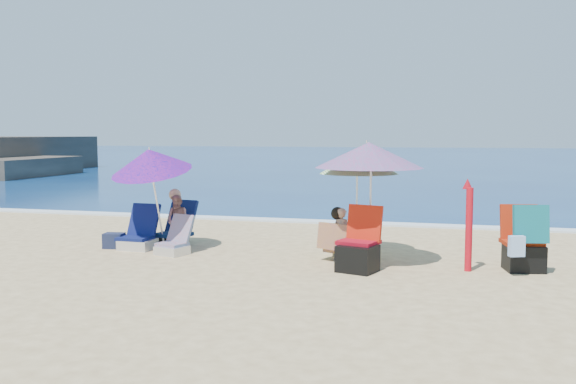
% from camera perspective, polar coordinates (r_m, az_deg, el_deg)
% --- Properties ---
extents(ground, '(120.00, 120.00, 0.00)m').
position_cam_1_polar(ground, '(9.77, 0.21, -7.01)').
color(ground, '#D8BC84').
rests_on(ground, ground).
extents(sea, '(120.00, 80.00, 0.12)m').
position_cam_1_polar(sea, '(54.33, 12.25, 2.97)').
color(sea, navy).
rests_on(sea, ground).
extents(foam, '(120.00, 0.50, 0.04)m').
position_cam_1_polar(foam, '(14.68, 5.23, -2.78)').
color(foam, white).
rests_on(foam, ground).
extents(umbrella_turquoise, '(2.27, 2.27, 1.98)m').
position_cam_1_polar(umbrella_turquoise, '(10.07, 7.35, 3.34)').
color(umbrella_turquoise, silver).
rests_on(umbrella_turquoise, ground).
extents(umbrella_striped, '(1.76, 1.76, 1.82)m').
position_cam_1_polar(umbrella_striped, '(10.88, 6.46, 2.69)').
color(umbrella_striped, white).
rests_on(umbrella_striped, ground).
extents(umbrella_blue, '(1.65, 1.70, 1.97)m').
position_cam_1_polar(umbrella_blue, '(11.39, -12.40, 2.81)').
color(umbrella_blue, white).
rests_on(umbrella_blue, ground).
extents(furled_umbrella, '(0.18, 0.23, 1.41)m').
position_cam_1_polar(furled_umbrella, '(9.91, 16.07, -2.50)').
color(furled_umbrella, red).
rests_on(furled_umbrella, ground).
extents(chair_navy, '(0.63, 0.72, 0.79)m').
position_cam_1_polar(chair_navy, '(11.76, -13.38, -4.00)').
color(chair_navy, '#0D164A').
rests_on(chair_navy, ground).
extents(chair_rainbow, '(0.62, 0.73, 0.66)m').
position_cam_1_polar(chair_rainbow, '(11.13, -10.29, -4.64)').
color(chair_rainbow, '#C94A47').
rests_on(chair_rainbow, ground).
extents(camp_chair_left, '(0.71, 0.80, 0.99)m').
position_cam_1_polar(camp_chair_left, '(9.66, 6.42, -5.40)').
color(camp_chair_left, maroon).
rests_on(camp_chair_left, ground).
extents(camp_chair_right, '(0.68, 0.96, 1.04)m').
position_cam_1_polar(camp_chair_right, '(10.21, 20.61, -4.66)').
color(camp_chair_right, '#A2250B').
rests_on(camp_chair_right, ground).
extents(person_center, '(0.73, 0.66, 0.89)m').
position_cam_1_polar(person_center, '(10.30, 4.69, -3.94)').
color(person_center, tan).
rests_on(person_center, ground).
extents(person_left, '(0.65, 0.85, 1.05)m').
position_cam_1_polar(person_left, '(11.98, -9.97, -2.47)').
color(person_left, '#A97165').
rests_on(person_left, ground).
extents(bag_navy_a, '(0.39, 0.30, 0.28)m').
position_cam_1_polar(bag_navy_a, '(11.92, -15.50, -4.27)').
color(bag_navy_a, '#1B223C').
rests_on(bag_navy_a, ground).
extents(bag_black_a, '(0.30, 0.26, 0.19)m').
position_cam_1_polar(bag_black_a, '(12.31, -11.26, -4.09)').
color(bag_black_a, black).
rests_on(bag_black_a, ground).
extents(bag_tan, '(0.35, 0.29, 0.26)m').
position_cam_1_polar(bag_tan, '(10.81, 5.04, -5.11)').
color(bag_tan, tan).
rests_on(bag_tan, ground).
extents(bag_navy_b, '(0.44, 0.40, 0.27)m').
position_cam_1_polar(bag_navy_b, '(10.28, 5.37, -5.66)').
color(bag_navy_b, '#1C293D').
rests_on(bag_navy_b, ground).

